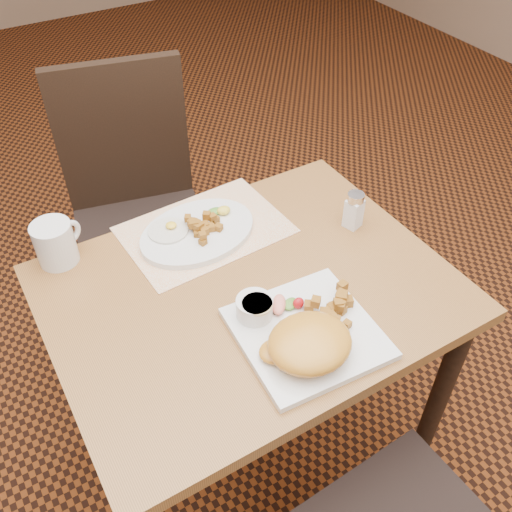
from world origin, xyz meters
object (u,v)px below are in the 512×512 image
(coffee_mug, at_px, (56,243))
(plate_oval, at_px, (198,232))
(salt_shaker, at_px, (354,210))
(plate_square, at_px, (307,333))
(table, at_px, (251,319))
(chair_far, at_px, (136,200))

(coffee_mug, bearing_deg, plate_oval, -15.49)
(salt_shaker, bearing_deg, plate_square, -141.83)
(table, height_order, plate_oval, plate_oval)
(table, distance_m, coffee_mug, 0.49)
(chair_far, height_order, coffee_mug, chair_far)
(plate_square, height_order, salt_shaker, salt_shaker)
(plate_oval, relative_size, salt_shaker, 3.05)
(plate_oval, xyz_separation_m, coffee_mug, (-0.32, 0.09, 0.04))
(chair_far, relative_size, coffee_mug, 8.11)
(table, bearing_deg, coffee_mug, 137.58)
(salt_shaker, distance_m, coffee_mug, 0.73)
(chair_far, bearing_deg, plate_oval, 102.75)
(plate_square, height_order, plate_oval, plate_oval)
(plate_square, height_order, coffee_mug, coffee_mug)
(plate_square, relative_size, salt_shaker, 2.80)
(table, xyz_separation_m, chair_far, (-0.02, 0.72, -0.10))
(plate_square, distance_m, plate_oval, 0.41)
(chair_far, xyz_separation_m, plate_oval, (-0.00, -0.50, 0.22))
(plate_square, distance_m, coffee_mug, 0.62)
(plate_square, bearing_deg, coffee_mug, 127.08)
(salt_shaker, bearing_deg, plate_oval, 154.99)
(chair_far, bearing_deg, salt_shaker, 131.19)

